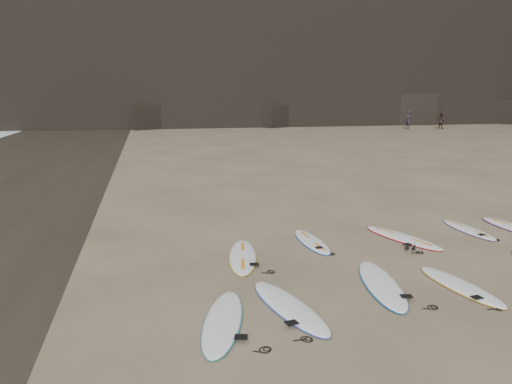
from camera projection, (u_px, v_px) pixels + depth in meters
ground at (410, 284)px, 10.38m from camera, size 240.00×240.00×0.00m
surfboard_0 at (223, 321)px, 8.63m from camera, size 1.28×2.66×0.09m
surfboard_1 at (289, 306)px, 9.21m from camera, size 1.21×2.73×0.10m
surfboard_2 at (382, 284)px, 10.26m from camera, size 1.17×2.84×0.10m
surfboard_3 at (460, 286)px, 10.20m from camera, size 0.88×2.43×0.09m
surfboard_5 at (243, 256)px, 12.00m from camera, size 1.08×2.67×0.09m
surfboard_6 at (312, 241)px, 13.19m from camera, size 0.61×2.29×0.08m
surfboard_7 at (403, 237)px, 13.52m from camera, size 1.47×2.70×0.10m
surfboard_8 at (469, 230)px, 14.30m from camera, size 0.62×2.24×0.08m
person_a at (408, 120)px, 51.78m from camera, size 0.56×0.76×1.90m
person_b at (441, 121)px, 52.18m from camera, size 0.85×0.96×1.64m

